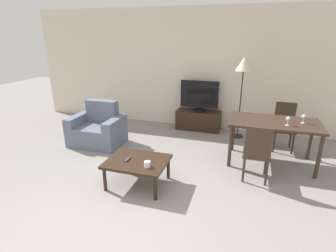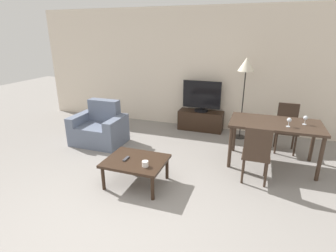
{
  "view_description": "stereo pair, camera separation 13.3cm",
  "coord_description": "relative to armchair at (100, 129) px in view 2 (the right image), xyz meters",
  "views": [
    {
      "loc": [
        1.42,
        -2.02,
        2.14
      ],
      "look_at": [
        0.17,
        1.97,
        0.65
      ],
      "focal_mm": 28.0,
      "sensor_mm": 36.0,
      "label": 1
    },
    {
      "loc": [
        1.55,
        -1.98,
        2.14
      ],
      "look_at": [
        0.17,
        1.97,
        0.65
      ],
      "focal_mm": 28.0,
      "sensor_mm": 36.0,
      "label": 2
    }
  ],
  "objects": [
    {
      "name": "floor_lamp",
      "position": [
        2.69,
        1.22,
        1.17
      ],
      "size": [
        0.33,
        0.33,
        1.69
      ],
      "color": "black",
      "rests_on": "ground_plane"
    },
    {
      "name": "tv",
      "position": [
        1.78,
        1.42,
        0.5
      ],
      "size": [
        0.86,
        0.3,
        0.69
      ],
      "color": "black",
      "rests_on": "tv_stand"
    },
    {
      "name": "wine_glass_center",
      "position": [
        3.47,
        -0.02,
        0.56
      ],
      "size": [
        0.07,
        0.07,
        0.15
      ],
      "color": "silver",
      "rests_on": "dining_table"
    },
    {
      "name": "coffee_table",
      "position": [
        1.39,
        -1.19,
        0.06
      ],
      "size": [
        0.87,
        0.69,
        0.4
      ],
      "color": "black",
      "rests_on": "ground_plane"
    },
    {
      "name": "cup_white_near",
      "position": [
        1.61,
        -1.33,
        0.14
      ],
      "size": [
        0.09,
        0.09,
        0.08
      ],
      "color": "white",
      "rests_on": "coffee_table"
    },
    {
      "name": "ground_plane",
      "position": [
        1.42,
        -2.29,
        -0.3
      ],
      "size": [
        18.0,
        18.0,
        0.0
      ],
      "primitive_type": "plane",
      "color": "gray"
    },
    {
      "name": "wine_glass_left",
      "position": [
        3.73,
        0.18,
        0.56
      ],
      "size": [
        0.07,
        0.07,
        0.15
      ],
      "color": "silver",
      "rests_on": "dining_table"
    },
    {
      "name": "wall_back",
      "position": [
        1.42,
        1.68,
        1.05
      ],
      "size": [
        7.75,
        0.06,
        2.7
      ],
      "color": "beige",
      "rests_on": "ground_plane"
    },
    {
      "name": "armchair",
      "position": [
        0.0,
        0.0,
        0.0
      ],
      "size": [
        1.01,
        0.73,
        0.85
      ],
      "color": "slate",
      "rests_on": "ground_plane"
    },
    {
      "name": "tv_stand",
      "position": [
        1.78,
        1.42,
        -0.07
      ],
      "size": [
        1.01,
        0.37,
        0.45
      ],
      "color": "black",
      "rests_on": "ground_plane"
    },
    {
      "name": "dining_chair_far",
      "position": [
        3.55,
        0.86,
        0.2
      ],
      "size": [
        0.4,
        0.4,
        0.9
      ],
      "color": "#38281E",
      "rests_on": "ground_plane"
    },
    {
      "name": "dining_chair_near",
      "position": [
        3.04,
        -0.57,
        0.2
      ],
      "size": [
        0.4,
        0.4,
        0.9
      ],
      "color": "#38281E",
      "rests_on": "ground_plane"
    },
    {
      "name": "dining_table",
      "position": [
        3.3,
        0.14,
        0.37
      ],
      "size": [
        1.44,
        0.81,
        0.76
      ],
      "color": "#38281E",
      "rests_on": "ground_plane"
    },
    {
      "name": "remote_primary",
      "position": [
        1.25,
        -1.22,
        0.11
      ],
      "size": [
        0.04,
        0.15,
        0.02
      ],
      "color": "#38383D",
      "rests_on": "coffee_table"
    }
  ]
}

